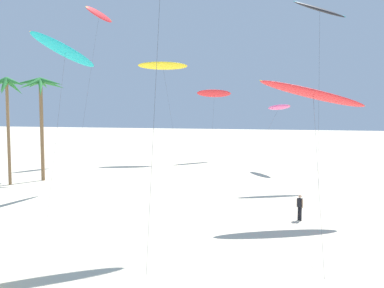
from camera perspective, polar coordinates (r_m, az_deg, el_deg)
name	(u,v)px	position (r m, az deg, el deg)	size (l,w,h in m)	color
palm_tree_0	(7,95)	(43.73, -23.89, 6.10)	(3.72, 3.27, 10.35)	olive
palm_tree_1	(40,93)	(45.32, -19.97, 6.59)	(5.20, 5.19, 10.50)	olive
flying_kite_1	(313,94)	(28.04, 16.19, 6.57)	(7.10, 11.68, 9.37)	red
flying_kite_3	(279,107)	(50.06, 11.75, 4.93)	(4.78, 11.57, 8.08)	#EA5193
flying_kite_4	(99,14)	(59.45, -12.55, 16.84)	(2.75, 10.79, 21.16)	red
flying_kite_5	(163,66)	(58.05, -4.00, 10.59)	(6.87, 4.40, 13.87)	yellow
flying_kite_6	(214,93)	(59.65, 3.07, 6.91)	(4.80, 8.55, 10.24)	red
flying_kite_7	(320,10)	(43.48, 17.01, 17.09)	(5.18, 7.83, 17.71)	black
flying_kite_8	(65,51)	(36.86, -16.86, 12.02)	(4.03, 12.07, 13.37)	#19B2B7
person_mid_field	(300,206)	(28.43, 14.47, -8.22)	(0.43, 0.34, 1.72)	black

